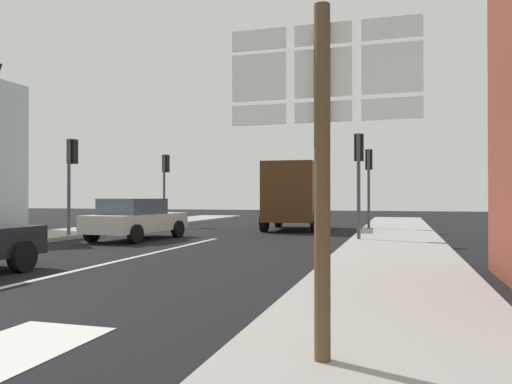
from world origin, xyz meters
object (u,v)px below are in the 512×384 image
Objects in this scene: delivery_truck at (294,194)px; route_sign_post at (322,143)px; traffic_light_far_left at (165,173)px; traffic_light_near_right at (359,162)px; sedan_far at (136,219)px; traffic_light_near_left at (71,165)px; traffic_light_far_right at (369,171)px.

delivery_truck is 1.59× the size of route_sign_post.
traffic_light_near_right is at bearing -32.04° from traffic_light_far_left.
sedan_far is 3.24m from traffic_light_near_left.
delivery_truck is at bearing -6.76° from traffic_light_far_left.
traffic_light_near_left is at bearing -173.30° from traffic_light_near_right.
traffic_light_near_left is 7.66m from traffic_light_far_left.
traffic_light_far_left reaches higher than traffic_light_near_left.
route_sign_post is 0.87× the size of traffic_light_far_left.
route_sign_post is 18.36m from traffic_light_far_right.
sedan_far is 8.05m from delivery_truck.
traffic_light_far_left is (-2.59, 7.53, 1.98)m from sedan_far.
delivery_truck is 9.80m from traffic_light_near_left.
delivery_truck is 1.40× the size of traffic_light_near_right.
traffic_light_far_left reaches higher than route_sign_post.
delivery_truck is 3.51m from traffic_light_far_right.
traffic_light_near_right is at bearing 8.00° from sedan_far.
traffic_light_near_left is (-2.59, -0.13, 1.94)m from sedan_far.
traffic_light_near_right is at bearing -59.19° from delivery_truck.
traffic_light_far_left reaches higher than traffic_light_far_right.
sedan_far is at bearing -138.59° from traffic_light_far_right.
sedan_far is at bearing 2.80° from traffic_light_near_left.
delivery_truck is at bearing 102.38° from route_sign_post.
traffic_light_far_right is at bearing 33.91° from traffic_light_near_left.
route_sign_post is 15.83m from traffic_light_near_left.
sedan_far is 8.21m from traffic_light_far_left.
route_sign_post is at bearing -60.13° from traffic_light_far_left.
sedan_far is 14.30m from route_sign_post.
traffic_light_far_left is at bearing 175.93° from traffic_light_far_right.
traffic_light_near_right is (3.35, -5.62, 1.04)m from delivery_truck.
route_sign_post is at bearing -87.97° from traffic_light_far_right.
delivery_truck reaches higher than sedan_far.
delivery_truck is 1.40× the size of traffic_light_near_left.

